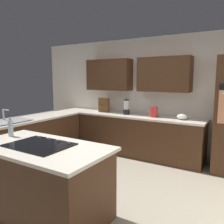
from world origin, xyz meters
TOP-DOWN VIEW (x-y plane):
  - ground_plane at (0.00, 0.00)m, footprint 14.00×14.00m
  - wall_back at (0.07, -2.04)m, footprint 6.00×0.44m
  - lower_cabinets_back at (0.10, -1.72)m, footprint 2.80×0.60m
  - countertop_back at (0.10, -1.72)m, footprint 2.84×0.64m
  - lower_cabinets_side at (1.82, -0.55)m, footprint 0.60×2.90m
  - countertop_side at (1.82, -0.55)m, footprint 0.64×2.94m
  - island_base at (0.17, 0.97)m, footprint 1.69×0.84m
  - island_top at (0.17, 0.97)m, footprint 1.77×0.92m
  - sink_unit at (1.83, 0.20)m, footprint 0.46×0.70m
  - cooktop at (0.17, 0.96)m, footprint 0.76×0.56m
  - blender at (0.40, -1.73)m, footprint 0.15×0.15m
  - mixing_bowl at (-0.85, -1.73)m, footprint 0.21×0.21m
  - spice_rack at (1.05, -1.80)m, footprint 0.26×0.11m
  - kettle at (-0.25, -1.73)m, footprint 0.17×0.17m
  - oil_bottle at (0.86, 0.86)m, footprint 0.07×0.07m

SIDE VIEW (x-z plane):
  - ground_plane at x=0.00m, z-range 0.00..0.00m
  - lower_cabinets_back at x=0.10m, z-range 0.00..0.86m
  - lower_cabinets_side at x=1.82m, z-range 0.00..0.86m
  - island_base at x=0.17m, z-range 0.00..0.86m
  - countertop_back at x=0.10m, z-range 0.86..0.90m
  - countertop_side at x=1.82m, z-range 0.86..0.90m
  - island_top at x=0.17m, z-range 0.86..0.90m
  - cooktop at x=0.17m, z-range 0.89..0.92m
  - sink_unit at x=1.83m, z-range 0.80..1.03m
  - mixing_bowl at x=-0.85m, z-range 0.90..1.02m
  - kettle at x=-0.25m, z-range 0.90..1.11m
  - oil_bottle at x=0.86m, z-range 0.87..1.17m
  - blender at x=0.40m, z-range 0.88..1.22m
  - spice_rack at x=1.05m, z-range 0.90..1.24m
  - wall_back at x=0.07m, z-range 0.12..2.72m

